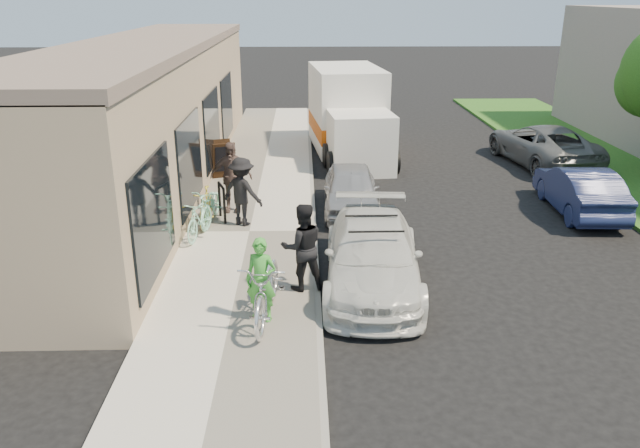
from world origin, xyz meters
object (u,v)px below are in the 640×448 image
object	(u,v)px
tandem_bike	(268,287)
cruiser_bike_b	(211,205)
bike_rack	(222,198)
sedan_silver	(351,189)
woman_rider	(261,280)
sedan_white	(372,255)
bystander_a	(242,192)
bystander_b	(231,177)
far_car_gray	(542,144)
sandwich_board	(222,159)
far_car_blue	(580,190)
moving_truck	(349,117)
man_standing	(302,247)
cruiser_bike_a	(200,218)
cruiser_bike_c	(206,207)

from	to	relation	value
tandem_bike	cruiser_bike_b	xyz separation A→B (m)	(-1.65, 4.85, -0.12)
bike_rack	sedan_silver	distance (m)	3.45
woman_rider	tandem_bike	bearing A→B (deg)	49.14
bike_rack	sedan_silver	xyz separation A→B (m)	(3.30, 1.00, -0.10)
sedan_white	bystander_a	xyz separation A→B (m)	(-2.83, 3.21, 0.33)
sedan_silver	bystander_a	world-z (taller)	bystander_a
bystander_b	far_car_gray	bearing A→B (deg)	30.74
sandwich_board	bystander_a	bearing A→B (deg)	-96.80
bike_rack	bystander_a	distance (m)	0.71
bike_rack	far_car_blue	size ratio (longest dim) A/B	0.24
moving_truck	man_standing	xyz separation A→B (m)	(-1.67, -11.36, -0.34)
man_standing	bystander_b	bearing A→B (deg)	-80.33
sandwich_board	cruiser_bike_a	size ratio (longest dim) A/B	0.72
moving_truck	cruiser_bike_c	distance (m)	8.74
sandwich_board	bystander_a	distance (m)	4.37
bike_rack	sedan_white	distance (m)	4.91
tandem_bike	woman_rider	size ratio (longest dim) A/B	1.49
bike_rack	cruiser_bike_a	distance (m)	1.23
far_car_gray	cruiser_bike_c	distance (m)	12.16
cruiser_bike_a	cruiser_bike_b	size ratio (longest dim) A/B	0.86
cruiser_bike_c	bystander_a	xyz separation A→B (m)	(0.91, -0.06, 0.40)
sandwich_board	sedan_white	world-z (taller)	sedan_white
sandwich_board	man_standing	world-z (taller)	man_standing
sedan_white	man_standing	distance (m)	1.46
bike_rack	far_car_blue	world-z (taller)	far_car_blue
cruiser_bike_a	tandem_bike	bearing A→B (deg)	-53.48
sedan_white	moving_truck	bearing A→B (deg)	92.93
sandwich_board	bystander_b	xyz separation A→B (m)	(0.63, -3.23, 0.35)
sandwich_board	far_car_gray	distance (m)	10.79
sedan_white	bystander_a	distance (m)	4.30
far_car_gray	cruiser_bike_a	xyz separation A→B (m)	(-10.55, -6.95, -0.06)
far_car_gray	tandem_bike	xyz separation A→B (m)	(-8.77, -10.86, 0.06)
far_car_blue	cruiser_bike_b	xyz separation A→B (m)	(-9.57, -0.95, -0.01)
moving_truck	far_car_gray	xyz separation A→B (m)	(6.50, -1.64, -0.67)
bystander_b	man_standing	bearing A→B (deg)	-64.75
sedan_white	moving_truck	world-z (taller)	moving_truck
woman_rider	cruiser_bike_c	size ratio (longest dim) A/B	1.01
cruiser_bike_b	bystander_b	size ratio (longest dim) A/B	0.97
cruiser_bike_a	woman_rider	bearing A→B (deg)	-55.12
woman_rider	bystander_b	xyz separation A→B (m)	(-1.11, 5.80, 0.17)
sedan_silver	tandem_bike	size ratio (longest dim) A/B	1.60
bystander_b	cruiser_bike_b	bearing A→B (deg)	-112.66
sedan_white	bike_rack	bearing A→B (deg)	137.97
far_car_gray	cruiser_bike_c	bearing A→B (deg)	22.04
sedan_white	cruiser_bike_b	size ratio (longest dim) A/B	2.62
cruiser_bike_c	bystander_b	distance (m)	1.19
bike_rack	moving_truck	bearing A→B (deg)	63.71
bystander_a	moving_truck	bearing A→B (deg)	-81.02
sedan_white	bystander_b	bearing A→B (deg)	131.58
sedan_silver	sandwich_board	bearing A→B (deg)	144.51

